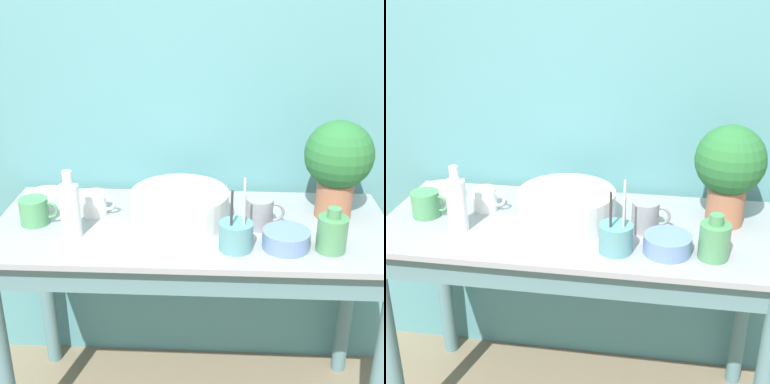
{
  "view_description": "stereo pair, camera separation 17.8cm",
  "coord_description": "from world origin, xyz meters",
  "views": [
    {
      "loc": [
        0.08,
        -1.34,
        1.64
      ],
      "look_at": [
        0.0,
        0.29,
        0.93
      ],
      "focal_mm": 50.0,
      "sensor_mm": 36.0,
      "label": 1
    },
    {
      "loc": [
        0.26,
        -1.33,
        1.64
      ],
      "look_at": [
        0.0,
        0.29,
        0.93
      ],
      "focal_mm": 50.0,
      "sensor_mm": 36.0,
      "label": 2
    }
  ],
  "objects": [
    {
      "name": "bottle_tall",
      "position": [
        -0.39,
        0.19,
        0.91
      ],
      "size": [
        0.07,
        0.07,
        0.23
      ],
      "color": "white",
      "rests_on": "counter_table"
    },
    {
      "name": "utensil_cup",
      "position": [
        0.15,
        0.13,
        0.86
      ],
      "size": [
        0.11,
        0.11,
        0.24
      ],
      "color": "#569399",
      "rests_on": "counter_table"
    },
    {
      "name": "bottle_short",
      "position": [
        0.44,
        0.13,
        0.87
      ],
      "size": [
        0.09,
        0.09,
        0.14
      ],
      "color": "#4C8C59",
      "rests_on": "counter_table"
    },
    {
      "name": "mug_white",
      "position": [
        -0.35,
        0.35,
        0.86
      ],
      "size": [
        0.12,
        0.09,
        0.08
      ],
      "color": "white",
      "rests_on": "counter_table"
    },
    {
      "name": "potted_plant",
      "position": [
        0.49,
        0.38,
        1.02
      ],
      "size": [
        0.23,
        0.23,
        0.35
      ],
      "color": "#A36647",
      "rests_on": "counter_table"
    },
    {
      "name": "mug_green",
      "position": [
        -0.54,
        0.27,
        0.86
      ],
      "size": [
        0.13,
        0.1,
        0.09
      ],
      "color": "#4C935B",
      "rests_on": "counter_table"
    },
    {
      "name": "bowl_small_blue",
      "position": [
        0.3,
        0.15,
        0.84
      ],
      "size": [
        0.15,
        0.15,
        0.06
      ],
      "color": "#6684B2",
      "rests_on": "counter_table"
    },
    {
      "name": "bowl_wash_large",
      "position": [
        -0.04,
        0.31,
        0.87
      ],
      "size": [
        0.33,
        0.33,
        0.11
      ],
      "color": "silver",
      "rests_on": "counter_table"
    },
    {
      "name": "bowl_small_enamel_white",
      "position": [
        -0.55,
        0.43,
        0.84
      ],
      "size": [
        0.14,
        0.14,
        0.04
      ],
      "color": "silver",
      "rests_on": "counter_table"
    },
    {
      "name": "wall_back",
      "position": [
        0.0,
        0.64,
        1.2
      ],
      "size": [
        6.0,
        0.05,
        2.4
      ],
      "color": "teal",
      "rests_on": "ground_plane"
    },
    {
      "name": "counter_table",
      "position": [
        0.0,
        0.27,
        0.64
      ],
      "size": [
        1.36,
        0.59,
        0.81
      ],
      "color": "slate",
      "rests_on": "ground_plane"
    },
    {
      "name": "mug_grey",
      "position": [
        0.23,
        0.28,
        0.87
      ],
      "size": [
        0.13,
        0.09,
        0.1
      ],
      "color": "gray",
      "rests_on": "counter_table"
    }
  ]
}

